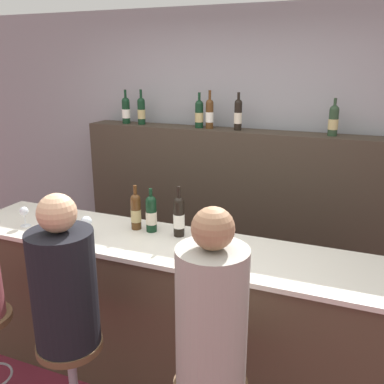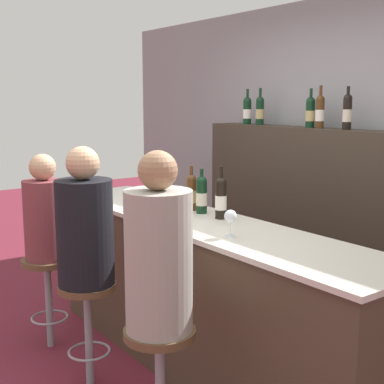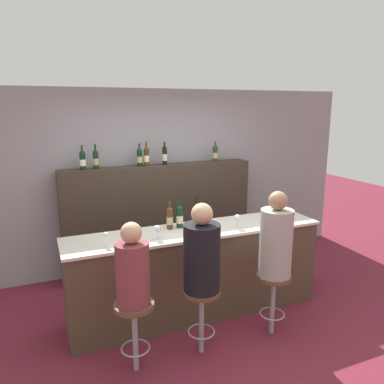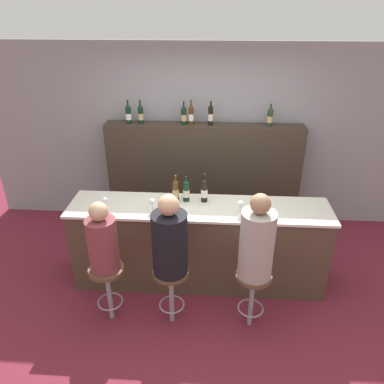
{
  "view_description": "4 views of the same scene",
  "coord_description": "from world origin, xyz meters",
  "px_view_note": "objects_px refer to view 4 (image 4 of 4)",
  "views": [
    {
      "loc": [
        1.13,
        -1.98,
        2.13
      ],
      "look_at": [
        0.17,
        0.35,
        1.36
      ],
      "focal_mm": 40.0,
      "sensor_mm": 36.0,
      "label": 1
    },
    {
      "loc": [
        2.66,
        -1.72,
        1.78
      ],
      "look_at": [
        -0.22,
        0.39,
        1.16
      ],
      "focal_mm": 50.0,
      "sensor_mm": 36.0,
      "label": 2
    },
    {
      "loc": [
        -1.59,
        -3.34,
        2.35
      ],
      "look_at": [
        -0.04,
        0.34,
        1.44
      ],
      "focal_mm": 35.0,
      "sensor_mm": 36.0,
      "label": 3
    },
    {
      "loc": [
        0.15,
        -3.32,
        3.05
      ],
      "look_at": [
        -0.08,
        0.3,
        1.2
      ],
      "focal_mm": 35.0,
      "sensor_mm": 36.0,
      "label": 4
    }
  ],
  "objects_px": {
    "bar_stool_right": "(253,286)",
    "guest_seated_right": "(257,242)",
    "wine_bottle_counter_1": "(186,191)",
    "wine_bottle_backbar_2": "(184,115)",
    "wine_bottle_backbar_5": "(270,117)",
    "guest_seated_left": "(102,241)",
    "wine_glass_1": "(152,202)",
    "wine_bottle_backbar_0": "(128,114)",
    "wine_bottle_counter_2": "(204,190)",
    "wine_glass_0": "(105,201)",
    "wine_bottle_backbar_3": "(191,115)",
    "bar_stool_left": "(107,279)",
    "wine_glass_2": "(240,204)",
    "wine_bottle_counter_0": "(176,190)",
    "wine_bottle_backbar_1": "(141,114)",
    "guest_seated_middle": "(170,240)",
    "wine_bottle_backbar_4": "(211,115)",
    "bar_stool_middle": "(171,282)"
  },
  "relations": [
    {
      "from": "bar_stool_right",
      "to": "guest_seated_right",
      "type": "bearing_deg",
      "value": 180.0
    },
    {
      "from": "wine_bottle_counter_1",
      "to": "wine_bottle_backbar_2",
      "type": "relative_size",
      "value": 0.97
    },
    {
      "from": "wine_bottle_backbar_2",
      "to": "wine_bottle_backbar_5",
      "type": "xyz_separation_m",
      "value": [
        1.15,
        0.0,
        -0.0
      ]
    },
    {
      "from": "guest_seated_left",
      "to": "wine_glass_1",
      "type": "bearing_deg",
      "value": 54.37
    },
    {
      "from": "wine_bottle_backbar_0",
      "to": "guest_seated_right",
      "type": "relative_size",
      "value": 0.36
    },
    {
      "from": "wine_bottle_counter_2",
      "to": "wine_bottle_backbar_5",
      "type": "xyz_separation_m",
      "value": [
        0.82,
        1.19,
        0.52
      ]
    },
    {
      "from": "wine_bottle_counter_2",
      "to": "bar_stool_right",
      "type": "xyz_separation_m",
      "value": [
        0.52,
        -0.81,
        -0.64
      ]
    },
    {
      "from": "wine_bottle_counter_2",
      "to": "wine_glass_0",
      "type": "xyz_separation_m",
      "value": [
        -1.07,
        -0.25,
        -0.04
      ]
    },
    {
      "from": "wine_bottle_backbar_3",
      "to": "bar_stool_left",
      "type": "distance_m",
      "value": 2.43
    },
    {
      "from": "wine_bottle_counter_2",
      "to": "wine_bottle_backbar_0",
      "type": "relative_size",
      "value": 1.06
    },
    {
      "from": "wine_bottle_backbar_5",
      "to": "wine_glass_2",
      "type": "xyz_separation_m",
      "value": [
        -0.43,
        -1.45,
        -0.55
      ]
    },
    {
      "from": "wine_bottle_backbar_3",
      "to": "wine_glass_0",
      "type": "bearing_deg",
      "value": -120.21
    },
    {
      "from": "guest_seated_right",
      "to": "wine_bottle_counter_2",
      "type": "bearing_deg",
      "value": 122.71
    },
    {
      "from": "wine_bottle_counter_0",
      "to": "wine_glass_2",
      "type": "bearing_deg",
      "value": -19.42
    },
    {
      "from": "wine_bottle_counter_0",
      "to": "wine_bottle_backbar_1",
      "type": "height_order",
      "value": "wine_bottle_backbar_1"
    },
    {
      "from": "guest_seated_middle",
      "to": "bar_stool_right",
      "type": "xyz_separation_m",
      "value": [
        0.82,
        0.0,
        -0.51
      ]
    },
    {
      "from": "wine_bottle_counter_0",
      "to": "wine_bottle_backbar_1",
      "type": "bearing_deg",
      "value": 116.37
    },
    {
      "from": "wine_bottle_counter_2",
      "to": "wine_bottle_backbar_4",
      "type": "relative_size",
      "value": 1.05
    },
    {
      "from": "wine_glass_0",
      "to": "guest_seated_left",
      "type": "xyz_separation_m",
      "value": [
        0.12,
        -0.56,
        -0.13
      ]
    },
    {
      "from": "wine_glass_0",
      "to": "wine_glass_1",
      "type": "distance_m",
      "value": 0.52
    },
    {
      "from": "wine_bottle_backbar_1",
      "to": "bar_stool_right",
      "type": "bearing_deg",
      "value": -54.41
    },
    {
      "from": "wine_bottle_counter_0",
      "to": "bar_stool_middle",
      "type": "bearing_deg",
      "value": -88.31
    },
    {
      "from": "guest_seated_middle",
      "to": "wine_bottle_backbar_0",
      "type": "bearing_deg",
      "value": 111.32
    },
    {
      "from": "wine_bottle_counter_0",
      "to": "bar_stool_right",
      "type": "relative_size",
      "value": 0.47
    },
    {
      "from": "wine_glass_0",
      "to": "bar_stool_left",
      "type": "bearing_deg",
      "value": -78.17
    },
    {
      "from": "bar_stool_left",
      "to": "wine_bottle_backbar_2",
      "type": "bearing_deg",
      "value": 72.69
    },
    {
      "from": "wine_bottle_counter_1",
      "to": "bar_stool_left",
      "type": "relative_size",
      "value": 0.46
    },
    {
      "from": "wine_bottle_backbar_1",
      "to": "guest_seated_left",
      "type": "relative_size",
      "value": 0.43
    },
    {
      "from": "wine_bottle_counter_0",
      "to": "bar_stool_right",
      "type": "bearing_deg",
      "value": -43.92
    },
    {
      "from": "wine_glass_0",
      "to": "bar_stool_middle",
      "type": "relative_size",
      "value": 0.21
    },
    {
      "from": "wine_bottle_counter_2",
      "to": "wine_bottle_backbar_1",
      "type": "relative_size",
      "value": 1.05
    },
    {
      "from": "wine_bottle_backbar_4",
      "to": "wine_glass_1",
      "type": "height_order",
      "value": "wine_bottle_backbar_4"
    },
    {
      "from": "wine_bottle_backbar_3",
      "to": "wine_bottle_backbar_4",
      "type": "height_order",
      "value": "wine_bottle_backbar_3"
    },
    {
      "from": "wine_bottle_counter_1",
      "to": "wine_glass_2",
      "type": "distance_m",
      "value": 0.65
    },
    {
      "from": "wine_bottle_counter_1",
      "to": "guest_seated_left",
      "type": "relative_size",
      "value": 0.41
    },
    {
      "from": "wine_bottle_counter_0",
      "to": "bar_stool_middle",
      "type": "distance_m",
      "value": 1.03
    },
    {
      "from": "wine_bottle_backbar_4",
      "to": "bar_stool_right",
      "type": "relative_size",
      "value": 0.49
    },
    {
      "from": "wine_glass_2",
      "to": "bar_stool_right",
      "type": "bearing_deg",
      "value": -76.96
    },
    {
      "from": "wine_bottle_counter_0",
      "to": "wine_bottle_counter_2",
      "type": "bearing_deg",
      "value": 0.0
    },
    {
      "from": "wine_bottle_counter_1",
      "to": "wine_glass_1",
      "type": "xyz_separation_m",
      "value": [
        -0.35,
        -0.25,
        -0.03
      ]
    },
    {
      "from": "wine_bottle_backbar_4",
      "to": "wine_bottle_counter_0",
      "type": "bearing_deg",
      "value": -106.6
    },
    {
      "from": "wine_bottle_counter_1",
      "to": "wine_bottle_backbar_2",
      "type": "height_order",
      "value": "wine_bottle_backbar_2"
    },
    {
      "from": "wine_bottle_counter_1",
      "to": "wine_bottle_backbar_1",
      "type": "bearing_deg",
      "value": 120.74
    },
    {
      "from": "wine_glass_0",
      "to": "wine_bottle_backbar_5",
      "type": "bearing_deg",
      "value": 37.36
    },
    {
      "from": "bar_stool_middle",
      "to": "wine_bottle_backbar_3",
      "type": "bearing_deg",
      "value": 88.0
    },
    {
      "from": "wine_bottle_counter_0",
      "to": "bar_stool_middle",
      "type": "xyz_separation_m",
      "value": [
        0.02,
        -0.81,
        -0.63
      ]
    },
    {
      "from": "wine_bottle_backbar_1",
      "to": "wine_bottle_backbar_2",
      "type": "xyz_separation_m",
      "value": [
        0.59,
        -0.0,
        -0.0
      ]
    },
    {
      "from": "wine_bottle_backbar_2",
      "to": "bar_stool_middle",
      "type": "xyz_separation_m",
      "value": [
        0.03,
        -2.01,
        -1.16
      ]
    },
    {
      "from": "wine_bottle_backbar_3",
      "to": "guest_seated_left",
      "type": "distance_m",
      "value": 2.24
    },
    {
      "from": "wine_bottle_backbar_0",
      "to": "wine_glass_1",
      "type": "height_order",
      "value": "wine_bottle_backbar_0"
    }
  ]
}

